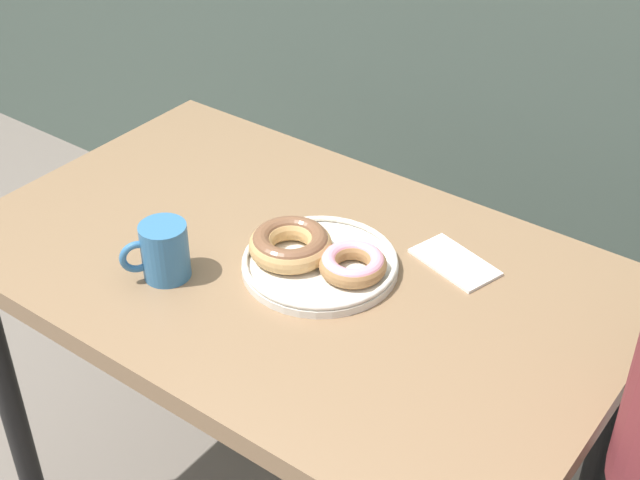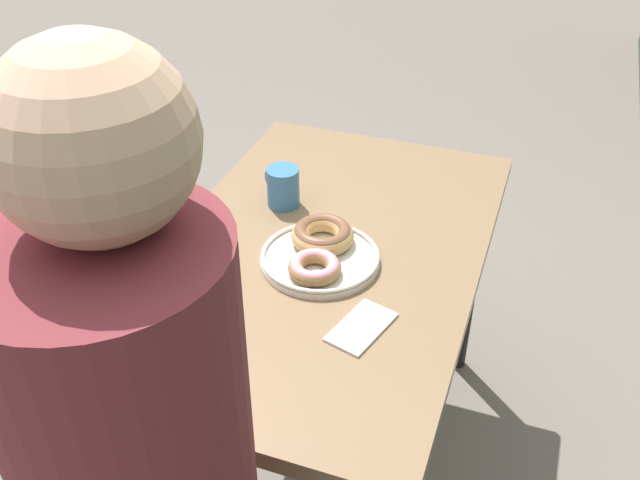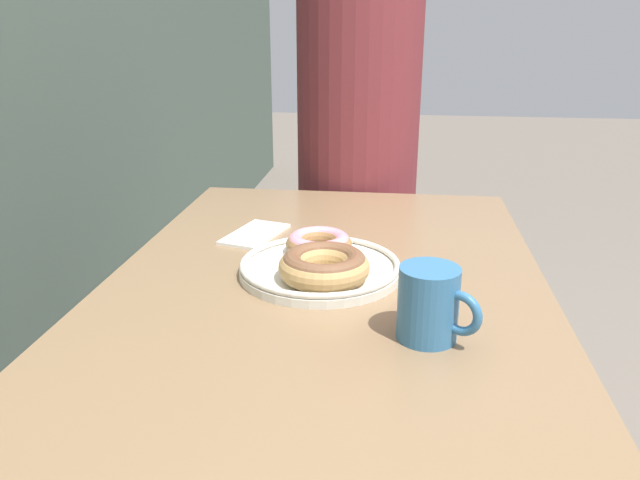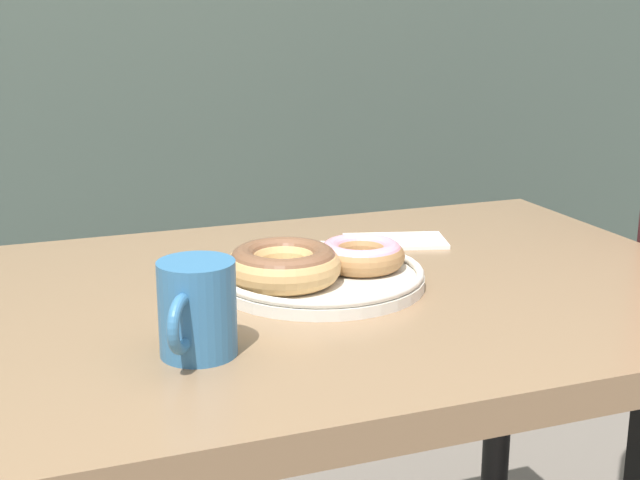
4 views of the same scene
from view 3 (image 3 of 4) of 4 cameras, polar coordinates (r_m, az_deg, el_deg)
dining_table at (r=1.02m, az=0.29°, el=-8.87°), size 1.14×0.71×0.75m
donut_plate at (r=1.01m, az=0.11°, el=-2.01°), size 0.28×0.27×0.06m
coffee_mug at (r=0.82m, az=10.03°, el=-5.71°), size 0.09×0.11×0.10m
person_figure at (r=1.68m, az=3.47°, el=7.38°), size 0.34×0.32×1.47m
napkin at (r=1.21m, az=-5.97°, el=0.54°), size 0.17×0.12×0.01m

